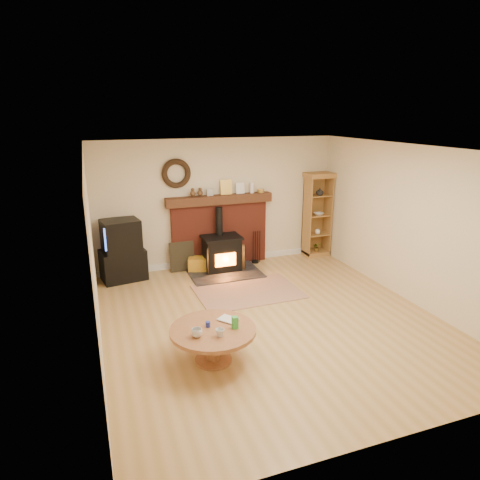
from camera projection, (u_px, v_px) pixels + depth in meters
name	position (u px, v px, depth m)	size (l,w,h in m)	color
ground	(270.00, 319.00, 6.65)	(5.50, 5.50, 0.00)	#AB8447
room_shell	(269.00, 210.00, 6.23)	(5.02, 5.52, 2.61)	beige
chimney_breast	(220.00, 227.00, 8.82)	(2.20, 0.22, 1.78)	maroon
wood_stove	(222.00, 254.00, 8.57)	(1.40, 1.00, 1.28)	black
area_rug	(248.00, 292.00, 7.64)	(1.81, 1.25, 0.01)	brown
tv_unit	(122.00, 251.00, 8.07)	(0.88, 0.68, 1.18)	black
curio_cabinet	(317.00, 215.00, 9.39)	(0.59, 0.43, 1.84)	#9A6432
firelog_box	(200.00, 264.00, 8.61)	(0.46, 0.29, 0.29)	yellow
leaning_painting	(182.00, 256.00, 8.59)	(0.50, 0.03, 0.60)	black
fire_tools	(256.00, 256.00, 9.10)	(0.19, 0.16, 0.70)	black
coffee_table	(213.00, 335.00, 5.42)	(1.10, 1.10, 0.63)	brown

